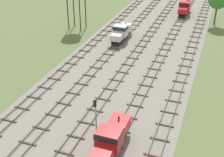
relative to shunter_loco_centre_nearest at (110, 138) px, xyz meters
The scene contains 11 objects.
ground_plane 37.84m from the shunter_loco_centre_nearest, 97.38° to the left, with size 480.00×480.00×0.00m, color #5B6B3D.
ballast_bed 37.84m from the shunter_loco_centre_nearest, 97.38° to the left, with size 23.42×176.00×0.01m, color gray.
track_far_left 41.19m from the shunter_loco_centre_nearest, 110.74° to the left, with size 2.40×126.00×0.29m.
track_left 39.73m from the shunter_loco_centre_nearest, 104.17° to the left, with size 2.40×126.00×0.29m.
track_centre_left 38.83m from the shunter_loco_centre_nearest, 97.19° to the left, with size 2.40×126.00×0.29m.
track_centre 38.52m from the shunter_loco_centre_nearest, 90.00° to the left, with size 2.40×126.00×0.29m.
track_centre_right 38.83m from the shunter_loco_centre_nearest, 82.81° to the left, with size 2.40×126.00×0.29m.
shunter_loco_centre_nearest is the anchor object (origin of this frame).
shunter_loco_left_near 34.28m from the shunter_loco_centre_nearest, 106.46° to the left, with size 2.74×8.46×3.10m.
shunter_loco_centre_mid 55.77m from the shunter_loco_centre_nearest, 90.00° to the left, with size 2.74×8.46×3.10m.
signal_post_nearest 3.32m from the shunter_loco_centre_nearest, 145.57° to the left, with size 0.28×0.47×5.61m.
Camera 1 is at (14.21, -6.65, 24.41)m, focal length 49.55 mm.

